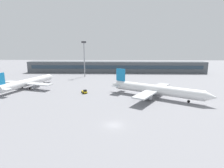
{
  "coord_description": "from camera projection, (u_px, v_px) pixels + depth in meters",
  "views": [
    {
      "loc": [
        0.85,
        -45.07,
        20.74
      ],
      "look_at": [
        -1.7,
        40.0,
        3.0
      ],
      "focal_mm": 28.7,
      "sensor_mm": 36.0,
      "label": 1
    }
  ],
  "objects": [
    {
      "name": "terminal_building",
      "position": [
        116.0,
        67.0,
        146.97
      ],
      "size": [
        142.83,
        12.13,
        9.0
      ],
      "color": "#4C5156",
      "rests_on": "ground_plane"
    },
    {
      "name": "baggage_tug_yellow",
      "position": [
        84.0,
        92.0,
        81.3
      ],
      "size": [
        3.15,
        3.86,
        1.75
      ],
      "color": "yellow",
      "rests_on": "ground_plane"
    },
    {
      "name": "ground_plane",
      "position": [
        115.0,
        90.0,
        87.49
      ],
      "size": [
        400.0,
        400.0,
        0.0
      ],
      "primitive_type": "plane",
      "color": "gray"
    },
    {
      "name": "floodlight_tower_west",
      "position": [
        84.0,
        56.0,
        124.34
      ],
      "size": [
        3.2,
        0.8,
        24.49
      ],
      "color": "gray",
      "rests_on": "ground_plane"
    },
    {
      "name": "airplane_near",
      "position": [
        157.0,
        90.0,
        73.72
      ],
      "size": [
        39.46,
        28.8,
        10.98
      ],
      "color": "white",
      "rests_on": "ground_plane"
    },
    {
      "name": "airplane_mid",
      "position": [
        29.0,
        82.0,
        91.1
      ],
      "size": [
        27.99,
        39.35,
        9.94
      ],
      "color": "silver",
      "rests_on": "ground_plane"
    }
  ]
}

